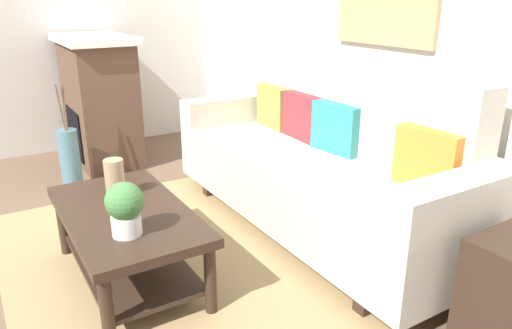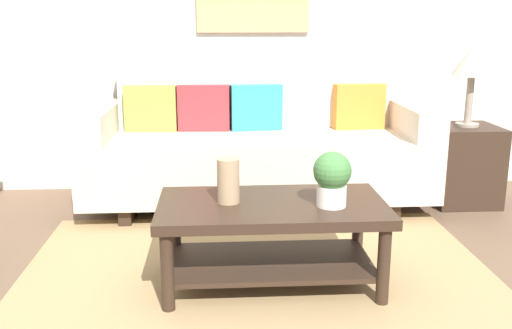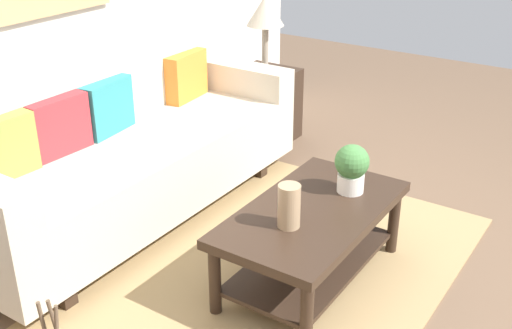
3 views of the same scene
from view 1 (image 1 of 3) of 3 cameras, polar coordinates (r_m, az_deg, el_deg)
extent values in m
plane|color=brown|center=(2.84, -21.27, -13.94)|extent=(9.28, 9.28, 0.00)
cube|color=silver|center=(3.42, 14.83, 16.38)|extent=(5.28, 0.10, 2.70)
cube|color=silver|center=(5.15, -22.96, 16.40)|extent=(0.10, 5.10, 2.70)
cube|color=#A38456|center=(2.93, -11.51, -11.65)|extent=(2.44, 1.63, 0.01)
cube|color=beige|center=(3.18, 6.61, -2.41)|extent=(1.94, 0.84, 0.40)
cube|color=beige|center=(3.24, 11.46, 6.63)|extent=(1.94, 0.20, 0.56)
cube|color=beige|center=(4.00, -2.74, 3.82)|extent=(0.20, 0.84, 0.60)
cube|color=beige|center=(2.47, 22.19, -8.06)|extent=(0.20, 0.84, 0.60)
cube|color=#332319|center=(3.95, -1.26, -1.89)|extent=(0.08, 0.74, 0.12)
cube|color=#332319|center=(2.74, 17.84, -13.23)|extent=(0.08, 0.74, 0.12)
cube|color=olive|center=(3.75, 2.21, 6.87)|extent=(0.37, 0.14, 0.32)
cube|color=red|center=(3.46, 5.60, 5.70)|extent=(0.36, 0.14, 0.32)
cube|color=teal|center=(3.18, 9.57, 4.29)|extent=(0.37, 0.16, 0.32)
cube|color=orange|center=(2.69, 19.76, 0.58)|extent=(0.37, 0.15, 0.32)
cube|color=#332319|center=(2.64, -15.21, -5.72)|extent=(1.10, 0.60, 0.05)
cube|color=#332319|center=(2.77, -14.69, -11.05)|extent=(0.98, 0.50, 0.02)
cylinder|color=#332319|center=(3.13, -21.90, -6.78)|extent=(0.06, 0.06, 0.38)
cylinder|color=#332319|center=(2.29, -17.23, -16.51)|extent=(0.06, 0.06, 0.38)
cylinder|color=#332319|center=(3.22, -13.17, -5.02)|extent=(0.06, 0.06, 0.38)
cylinder|color=#332319|center=(2.42, -5.43, -13.47)|extent=(0.06, 0.06, 0.38)
cylinder|color=tan|center=(2.78, -16.42, -1.55)|extent=(0.11, 0.11, 0.22)
cylinder|color=white|center=(2.36, -15.09, -6.92)|extent=(0.14, 0.14, 0.10)
sphere|color=#437A3D|center=(2.30, -15.35, -4.20)|extent=(0.18, 0.18, 0.18)
cube|color=brown|center=(4.69, -17.99, 6.90)|extent=(0.90, 0.50, 1.10)
cube|color=black|center=(4.70, -20.68, 3.46)|extent=(0.52, 0.02, 0.44)
cube|color=silver|center=(4.61, -18.76, 13.93)|extent=(1.02, 0.58, 0.06)
cylinder|color=slate|center=(4.14, -21.19, 0.53)|extent=(0.16, 0.16, 0.50)
cylinder|color=brown|center=(4.01, -21.87, 6.24)|extent=(0.05, 0.02, 0.36)
cylinder|color=brown|center=(4.04, -21.71, 6.36)|extent=(0.03, 0.02, 0.36)
cylinder|color=brown|center=(4.03, -22.20, 6.28)|extent=(0.03, 0.04, 0.36)
camera|label=2|loc=(3.30, -69.76, 3.14)|focal=40.75mm
camera|label=3|loc=(4.85, -42.38, 20.41)|focal=44.33mm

